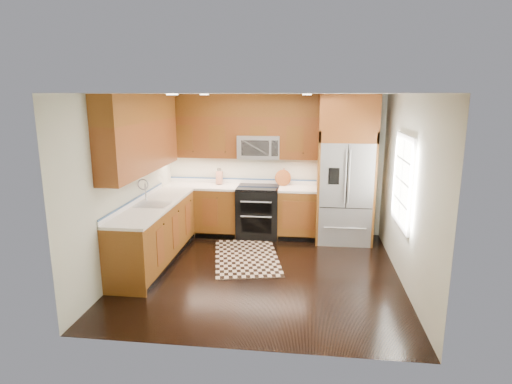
# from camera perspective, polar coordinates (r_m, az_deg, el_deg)

# --- Properties ---
(ground) EXTENTS (4.00, 4.00, 0.00)m
(ground) POSITION_cam_1_polar(r_m,az_deg,el_deg) (6.48, 0.74, -10.66)
(ground) COLOR black
(ground) RESTS_ON ground
(wall_back) EXTENTS (4.00, 0.02, 2.60)m
(wall_back) POSITION_cam_1_polar(r_m,az_deg,el_deg) (8.04, 2.36, 3.64)
(wall_back) COLOR beige
(wall_back) RESTS_ON ground
(wall_left) EXTENTS (0.02, 4.00, 2.60)m
(wall_left) POSITION_cam_1_polar(r_m,az_deg,el_deg) (6.61, -16.74, 1.07)
(wall_left) COLOR beige
(wall_left) RESTS_ON ground
(wall_right) EXTENTS (0.02, 4.00, 2.60)m
(wall_right) POSITION_cam_1_polar(r_m,az_deg,el_deg) (6.20, 19.49, 0.12)
(wall_right) COLOR beige
(wall_right) RESTS_ON ground
(window) EXTENTS (0.04, 1.10, 1.30)m
(window) POSITION_cam_1_polar(r_m,az_deg,el_deg) (6.36, 18.98, 1.40)
(window) COLOR white
(window) RESTS_ON ground
(base_cabinets) EXTENTS (2.85, 3.00, 0.90)m
(base_cabinets) POSITION_cam_1_polar(r_m,az_deg,el_deg) (7.38, -8.03, -4.10)
(base_cabinets) COLOR brown
(base_cabinets) RESTS_ON ground
(countertop) EXTENTS (2.86, 3.01, 0.04)m
(countertop) POSITION_cam_1_polar(r_m,az_deg,el_deg) (7.33, -6.84, -0.38)
(countertop) COLOR white
(countertop) RESTS_ON base_cabinets
(upper_cabinets) EXTENTS (2.85, 3.00, 1.15)m
(upper_cabinets) POSITION_cam_1_polar(r_m,az_deg,el_deg) (7.25, -7.41, 8.30)
(upper_cabinets) COLOR brown
(upper_cabinets) RESTS_ON ground
(range) EXTENTS (0.76, 0.67, 0.95)m
(range) POSITION_cam_1_polar(r_m,az_deg,el_deg) (7.92, 0.30, -2.65)
(range) COLOR black
(range) RESTS_ON ground
(microwave) EXTENTS (0.76, 0.40, 0.42)m
(microwave) POSITION_cam_1_polar(r_m,az_deg,el_deg) (7.82, 0.42, 6.05)
(microwave) COLOR #B2B2B7
(microwave) RESTS_ON ground
(refrigerator) EXTENTS (0.98, 0.75, 2.60)m
(refrigerator) POSITION_cam_1_polar(r_m,az_deg,el_deg) (7.67, 11.85, 2.96)
(refrigerator) COLOR #B2B2B7
(refrigerator) RESTS_ON ground
(sink_faucet) EXTENTS (0.54, 0.44, 0.37)m
(sink_faucet) POSITION_cam_1_polar(r_m,az_deg,el_deg) (6.78, -13.76, -1.13)
(sink_faucet) COLOR #B2B2B7
(sink_faucet) RESTS_ON countertop
(rug) EXTENTS (1.34, 1.85, 0.01)m
(rug) POSITION_cam_1_polar(r_m,az_deg,el_deg) (7.04, -1.27, -8.64)
(rug) COLOR black
(rug) RESTS_ON ground
(knife_block) EXTENTS (0.12, 0.16, 0.30)m
(knife_block) POSITION_cam_1_polar(r_m,az_deg,el_deg) (8.08, -4.91, 1.94)
(knife_block) COLOR #AC6F53
(knife_block) RESTS_ON countertop
(utensil_crock) EXTENTS (0.14, 0.14, 0.32)m
(utensil_crock) POSITION_cam_1_polar(r_m,az_deg,el_deg) (7.98, 3.64, 1.72)
(utensil_crock) COLOR maroon
(utensil_crock) RESTS_ON countertop
(cutting_board) EXTENTS (0.39, 0.39, 0.02)m
(cutting_board) POSITION_cam_1_polar(r_m,az_deg,el_deg) (7.92, 3.60, 0.91)
(cutting_board) COLOR brown
(cutting_board) RESTS_ON countertop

